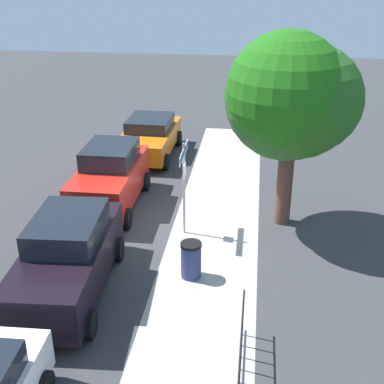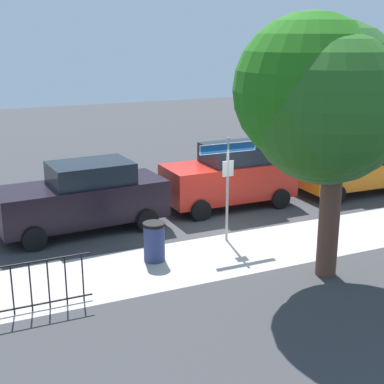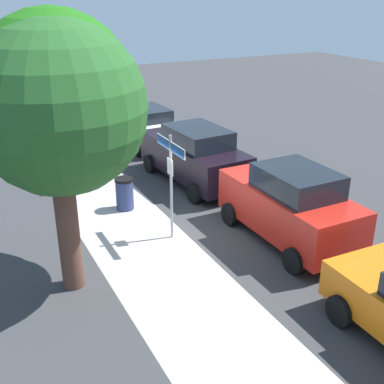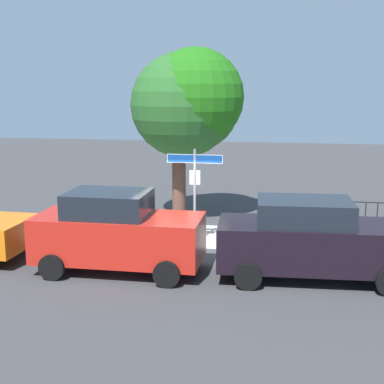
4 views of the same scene
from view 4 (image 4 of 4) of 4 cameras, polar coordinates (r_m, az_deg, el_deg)
ground_plane at (r=15.54m, az=-0.93°, el=-5.94°), size 60.00×60.00×0.00m
sidewalk_strip at (r=16.54m, az=6.78°, el=-4.94°), size 24.00×2.60×0.00m
street_sign at (r=15.41m, az=0.29°, el=1.66°), size 1.62×0.07×2.82m
shade_tree at (r=18.21m, az=-0.11°, el=9.48°), size 3.82×3.78×5.87m
car_red at (r=13.47m, az=-8.01°, el=-4.28°), size 4.17×1.98×2.04m
car_black at (r=13.14m, az=12.80°, el=-5.00°), size 4.72×2.22×1.96m
trash_bin at (r=16.01m, az=8.65°, el=-3.71°), size 0.55×0.55×0.98m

